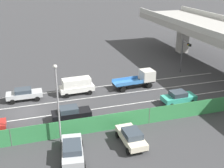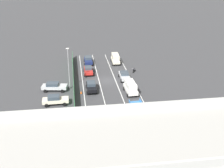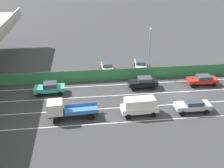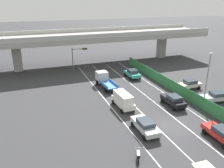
{
  "view_description": "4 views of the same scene",
  "coord_description": "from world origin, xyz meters",
  "views": [
    {
      "loc": [
        31.94,
        0.48,
        15.88
      ],
      "look_at": [
        -0.16,
        10.64,
        2.22
      ],
      "focal_mm": 46.09,
      "sensor_mm": 36.0,
      "label": 1
    },
    {
      "loc": [
        6.52,
        53.06,
        21.84
      ],
      "look_at": [
        -0.13,
        6.02,
        1.74
      ],
      "focal_mm": 45.47,
      "sensor_mm": 36.0,
      "label": 2
    },
    {
      "loc": [
        -31.23,
        13.39,
        18.29
      ],
      "look_at": [
        1.02,
        9.6,
        2.17
      ],
      "focal_mm": 42.99,
      "sensor_mm": 36.0,
      "label": 3
    },
    {
      "loc": [
        -15.19,
        -20.52,
        14.74
      ],
      "look_at": [
        -2.85,
        12.89,
        1.35
      ],
      "focal_mm": 36.66,
      "sensor_mm": 36.0,
      "label": 4
    }
  ],
  "objects": [
    {
      "name": "ground_plane",
      "position": [
        0.0,
        0.0,
        0.0
      ],
      "size": [
        300.0,
        300.0,
        0.0
      ],
      "primitive_type": "plane",
      "color": "#38383A"
    },
    {
      "name": "lane_line_left_edge",
      "position": [
        -5.01,
        5.52,
        0.0
      ],
      "size": [
        0.14,
        47.03,
        0.01
      ],
      "primitive_type": "cube",
      "color": "silver",
      "rests_on": "ground"
    },
    {
      "name": "lane_line_mid_left",
      "position": [
        -1.67,
        5.52,
        0.0
      ],
      "size": [
        0.14,
        47.03,
        0.01
      ],
      "primitive_type": "cube",
      "color": "silver",
      "rests_on": "ground"
    },
    {
      "name": "lane_line_mid_right",
      "position": [
        1.67,
        5.52,
        0.0
      ],
      "size": [
        0.14,
        47.03,
        0.01
      ],
      "primitive_type": "cube",
      "color": "silver",
      "rests_on": "ground"
    },
    {
      "name": "lane_line_right_edge",
      "position": [
        5.01,
        5.52,
        0.0
      ],
      "size": [
        0.14,
        47.03,
        0.01
      ],
      "primitive_type": "cube",
      "color": "silver",
      "rests_on": "ground"
    },
    {
      "name": "elevated_overpass",
      "position": [
        0.0,
        31.03,
        6.19
      ],
      "size": [
        55.3,
        10.59,
        7.78
      ],
      "color": "#A09E99",
      "rests_on": "ground"
    },
    {
      "name": "green_fence",
      "position": [
        6.8,
        5.52,
        0.93
      ],
      "size": [
        0.1,
        43.13,
        1.86
      ],
      "color": "#338447",
      "rests_on": "ground"
    },
    {
      "name": "car_sedan_black",
      "position": [
        3.59,
        4.66,
        0.93
      ],
      "size": [
        1.98,
        4.31,
        1.68
      ],
      "color": "black",
      "rests_on": "ground"
    },
    {
      "name": "car_taxi_teal",
      "position": [
        3.39,
        18.23,
        0.91
      ],
      "size": [
        2.13,
        4.29,
        1.67
      ],
      "color": "teal",
      "rests_on": "ground"
    },
    {
      "name": "car_van_white",
      "position": [
        -3.45,
        6.7,
        1.25
      ],
      "size": [
        2.13,
        4.65,
        2.22
      ],
      "color": "silver",
      "rests_on": "ground"
    },
    {
      "name": "car_sedan_silver",
      "position": [
        -3.55,
        -0.12,
        0.88
      ],
      "size": [
        2.0,
        4.5,
        1.56
      ],
      "color": "#B7BABC",
      "rests_on": "ground"
    },
    {
      "name": "car_sedan_red",
      "position": [
        3.54,
        -4.49,
        0.86
      ],
      "size": [
        2.04,
        4.56,
        1.53
      ],
      "color": "red",
      "rests_on": "ground"
    },
    {
      "name": "flatbed_truck_blue",
      "position": [
        -3.26,
        15.91,
        1.23
      ],
      "size": [
        2.44,
        6.08,
        2.37
      ],
      "color": "black",
      "rests_on": "ground"
    },
    {
      "name": "motorcycle",
      "position": [
        -6.45,
        -4.21,
        0.46
      ],
      "size": [
        0.95,
        1.83,
        0.93
      ],
      "color": "black",
      "rests_on": "ground"
    },
    {
      "name": "parked_wagon_silver",
      "position": [
        10.45,
        3.58,
        0.9
      ],
      "size": [
        4.82,
        2.57,
        1.59
      ],
      "color": "#B2B5B7",
      "rests_on": "ground"
    },
    {
      "name": "parked_sedan_cream",
      "position": [
        10.01,
        9.37,
        0.89
      ],
      "size": [
        4.37,
        2.04,
        1.62
      ],
      "color": "beige",
      "rests_on": "ground"
    },
    {
      "name": "traffic_light",
      "position": [
        -6.05,
        24.39,
        3.87
      ],
      "size": [
        3.07,
        0.8,
        5.49
      ],
      "color": "#47474C",
      "rests_on": "ground"
    },
    {
      "name": "street_lamp",
      "position": [
        7.53,
        2.94,
        4.77
      ],
      "size": [
        0.6,
        0.36,
        7.97
      ],
      "color": "gray",
      "rests_on": "ground"
    },
    {
      "name": "traffic_cone",
      "position": [
        5.52,
        5.62,
        0.27
      ],
      "size": [
        0.47,
        0.47,
        0.57
      ],
      "color": "orange",
      "rests_on": "ground"
    }
  ]
}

